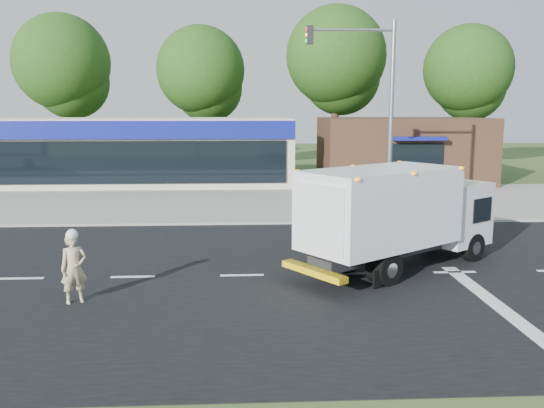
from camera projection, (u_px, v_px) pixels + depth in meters
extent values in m
plane|color=#385123|center=(349.00, 274.00, 16.09)|extent=(120.00, 120.00, 0.00)
cube|color=black|center=(349.00, 274.00, 16.09)|extent=(60.00, 14.00, 0.02)
cube|color=gray|center=(314.00, 217.00, 24.16)|extent=(60.00, 2.40, 0.12)
cube|color=gray|center=(300.00, 197.00, 29.88)|extent=(60.00, 9.00, 0.02)
cube|color=silver|center=(21.00, 278.00, 15.64)|extent=(1.20, 0.15, 0.01)
cube|color=silver|center=(133.00, 277.00, 15.79)|extent=(1.20, 0.15, 0.01)
cube|color=silver|center=(242.00, 275.00, 15.94)|extent=(1.20, 0.15, 0.01)
cube|color=silver|center=(349.00, 274.00, 16.09)|extent=(1.20, 0.15, 0.01)
cube|color=silver|center=(454.00, 272.00, 16.24)|extent=(1.20, 0.15, 0.01)
cube|color=silver|center=(502.00, 309.00, 13.29)|extent=(0.40, 7.00, 0.01)
cube|color=black|center=(379.00, 252.00, 16.05)|extent=(4.22, 3.33, 0.32)
cube|color=silver|center=(449.00, 212.00, 17.87)|extent=(2.59, 2.63, 1.90)
cube|color=black|center=(466.00, 204.00, 18.36)|extent=(1.09, 1.49, 0.81)
cube|color=white|center=(380.00, 207.00, 15.85)|extent=(4.95, 4.36, 2.12)
cube|color=silver|center=(319.00, 218.00, 14.48)|extent=(1.08, 1.51, 1.72)
cube|color=yellow|center=(314.00, 271.00, 14.60)|extent=(1.50, 1.96, 0.16)
cube|color=orange|center=(381.00, 170.00, 15.68)|extent=(4.82, 4.29, 0.07)
cylinder|color=black|center=(426.00, 237.00, 18.72)|extent=(0.87, 0.72, 0.87)
cylinder|color=black|center=(473.00, 247.00, 17.39)|extent=(0.87, 0.72, 0.87)
cylinder|color=black|center=(340.00, 256.00, 16.41)|extent=(0.87, 0.72, 0.87)
cylinder|color=black|center=(388.00, 269.00, 15.00)|extent=(0.87, 0.72, 0.87)
imported|color=tan|center=(74.00, 269.00, 13.60)|extent=(0.73, 0.64, 1.69)
sphere|color=white|center=(72.00, 235.00, 13.46)|extent=(0.28, 0.28, 0.28)
cube|color=#BFB79E|center=(143.00, 151.00, 35.01)|extent=(18.00, 6.00, 4.00)
cube|color=navy|center=(133.00, 130.00, 31.78)|extent=(18.00, 0.30, 1.00)
cube|color=black|center=(134.00, 162.00, 32.08)|extent=(17.00, 0.12, 2.40)
cube|color=#382316|center=(403.00, 150.00, 35.81)|extent=(10.00, 6.00, 4.00)
cube|color=navy|center=(418.00, 138.00, 32.61)|extent=(3.00, 1.20, 0.20)
cube|color=black|center=(417.00, 163.00, 32.89)|extent=(3.00, 0.12, 2.20)
cylinder|color=gray|center=(391.00, 123.00, 23.07)|extent=(0.18, 0.18, 8.00)
cylinder|color=gray|center=(351.00, 30.00, 22.39)|extent=(3.40, 0.12, 0.12)
cube|color=black|center=(310.00, 35.00, 22.34)|extent=(0.25, 0.25, 0.70)
cylinder|color=#332114|center=(65.00, 121.00, 42.27)|extent=(0.56, 0.56, 7.35)
sphere|color=#204614|center=(62.00, 62.00, 41.58)|extent=(6.93, 6.93, 6.93)
sphere|color=#204614|center=(72.00, 82.00, 42.32)|extent=(5.46, 5.46, 5.46)
cylinder|color=#332114|center=(202.00, 124.00, 42.81)|extent=(0.56, 0.56, 6.86)
sphere|color=#204614|center=(201.00, 70.00, 42.16)|extent=(6.47, 6.47, 6.47)
sphere|color=#204614|center=(208.00, 88.00, 42.89)|extent=(5.10, 5.10, 5.10)
cylinder|color=#332114|center=(335.00, 117.00, 43.23)|extent=(0.56, 0.56, 7.84)
sphere|color=#204614|center=(336.00, 56.00, 42.49)|extent=(7.39, 7.39, 7.39)
sphere|color=#204614|center=(341.00, 76.00, 43.25)|extent=(5.82, 5.82, 5.82)
cylinder|color=#332114|center=(465.00, 123.00, 43.80)|extent=(0.56, 0.56, 7.00)
sphere|color=#204614|center=(468.00, 69.00, 43.14)|extent=(6.60, 6.60, 6.60)
sphere|color=#204614|center=(471.00, 87.00, 43.87)|extent=(5.20, 5.20, 5.20)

